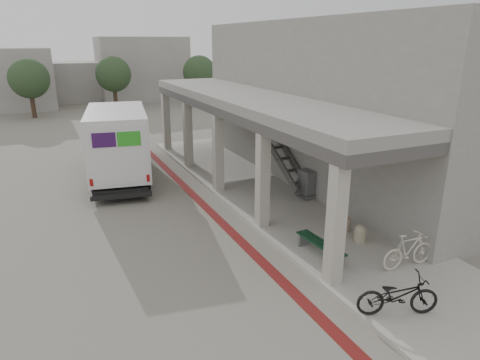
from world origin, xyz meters
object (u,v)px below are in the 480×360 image
bicycle_black (398,295)px  fedex_truck (118,140)px  bicycle_cream (408,250)px  bench (320,246)px  utility_cabinet (307,184)px

bicycle_black → fedex_truck: bearing=37.3°
fedex_truck → bicycle_cream: bearing=-55.4°
bench → bicycle_black: 3.06m
utility_cabinet → bicycle_cream: 5.94m
fedex_truck → utility_cabinet: bearing=-35.7°
bicycle_cream → utility_cabinet: bearing=-3.1°
utility_cabinet → fedex_truck: bearing=131.7°
fedex_truck → bicycle_black: fedex_truck is taller
fedex_truck → bicycle_cream: fedex_truck is taller
utility_cabinet → bicycle_black: 7.82m
bicycle_cream → bicycle_black: bearing=131.6°
bench → bicycle_cream: (1.85, -1.53, 0.19)m
bicycle_cream → bench: bearing=52.7°
bicycle_black → bicycle_cream: 2.41m
bench → bicycle_black: bearing=-93.3°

